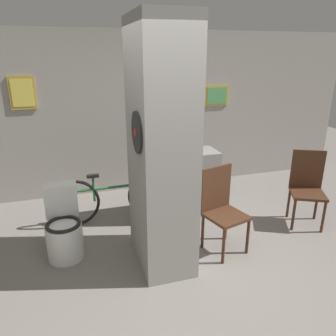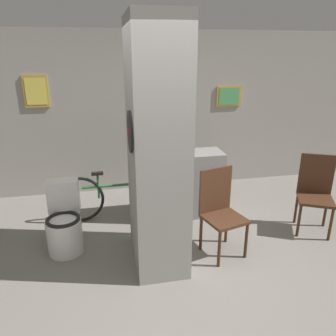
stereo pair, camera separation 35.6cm
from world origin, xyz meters
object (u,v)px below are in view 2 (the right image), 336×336
at_px(chair_by_doorway, 315,191).
at_px(bottle_tall, 181,145).
at_px(toilet, 64,224).
at_px(chair_near_pillar, 220,209).
at_px(bicycle, 118,195).

distance_m(chair_by_doorway, bottle_tall, 1.87).
bearing_deg(bottle_tall, toilet, -159.52).
distance_m(chair_near_pillar, bicycle, 1.55).
height_order(toilet, chair_near_pillar, chair_near_pillar).
relative_size(chair_near_pillar, bottle_tall, 3.26).
height_order(toilet, bottle_tall, bottle_tall).
relative_size(chair_near_pillar, chair_by_doorway, 1.00).
bearing_deg(bicycle, toilet, -135.90).
bearing_deg(toilet, bicycle, 44.10).
xyz_separation_m(chair_near_pillar, chair_by_doorway, (1.40, 0.25, 0.00)).
height_order(chair_near_pillar, bottle_tall, bottle_tall).
relative_size(toilet, bottle_tall, 2.63).
bearing_deg(chair_near_pillar, bottle_tall, 88.13).
bearing_deg(bottle_tall, chair_by_doorway, -24.16).
height_order(toilet, bicycle, toilet).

